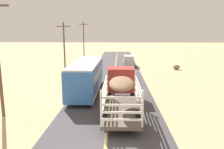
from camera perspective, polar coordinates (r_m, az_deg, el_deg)
name	(u,v)px	position (r m, az deg, el deg)	size (l,w,h in m)	color
livestock_truck	(121,85)	(18.85, 2.38, -2.67)	(2.53, 9.70, 3.02)	#B2332D
bus	(87,76)	(22.71, -6.63, -0.48)	(2.54, 10.00, 3.21)	#3872C6
car_far	(128,60)	(40.55, 4.29, 3.70)	(1.90, 4.62, 1.93)	silver
power_pole_mid	(64,45)	(35.73, -12.30, 7.39)	(2.20, 0.24, 7.68)	brown
power_pole_far	(84,39)	(54.45, -7.36, 9.21)	(2.20, 0.24, 8.58)	brown
boulder_near_shoulder	(176,67)	(38.40, 16.38, 1.83)	(1.12, 0.99, 0.80)	#756656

